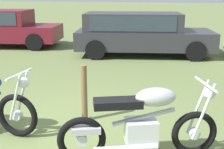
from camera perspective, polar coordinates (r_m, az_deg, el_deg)
ground_plane at (r=4.52m, az=-11.19°, el=-12.23°), size 120.00×120.00×0.00m
motorcycle_silver at (r=3.78m, az=5.81°, el=-9.58°), size 1.96×1.08×1.02m
car_burgundy at (r=12.48m, az=-20.87°, el=8.79°), size 4.72×2.64×1.43m
car_charcoal at (r=10.06m, az=5.20°, el=8.51°), size 4.83×2.72×1.43m
fence_post_wooden at (r=4.87m, az=-5.44°, el=-3.67°), size 0.10×0.10×0.96m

